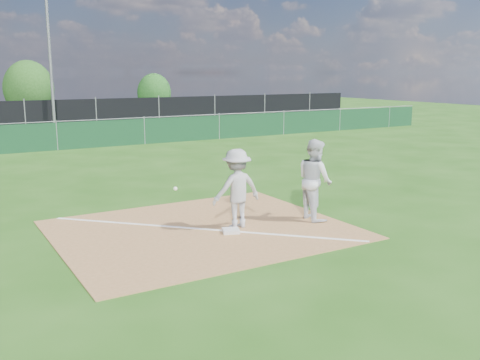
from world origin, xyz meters
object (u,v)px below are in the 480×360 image
car_right (114,111)px  tree_right (154,93)px  tree_mid (29,89)px  car_mid (8,114)px  first_base (231,231)px  play_at_first (237,189)px  light_pole (50,60)px  runner (315,180)px

car_right → tree_right: 6.82m
tree_mid → car_right: bearing=-44.1°
car_right → tree_right: tree_right is taller
car_mid → first_base: bearing=168.5°
play_at_first → car_right: play_at_first is taller
light_pole → car_mid: (-1.87, 4.43, -3.23)m
runner → car_right: runner is taller
first_base → play_at_first: 0.92m
light_pole → tree_mid: light_pole is taller
first_base → car_right: 28.63m
runner → light_pole: bearing=11.1°
play_at_first → car_mid: (-1.09, 26.37, -0.11)m
runner → car_mid: size_ratio=0.40×
play_at_first → car_mid: bearing=92.4°
light_pole → play_at_first: light_pole is taller
tree_mid → runner: bearing=-88.8°
light_pole → play_at_first: bearing=-92.0°
runner → car_mid: bearing=14.6°
runner → tree_right: 33.79m
tree_mid → play_at_first: bearing=-92.2°
play_at_first → car_right: (6.07, 27.63, -0.25)m
runner → car_right: 28.22m
first_base → tree_right: tree_right is taller
runner → car_right: bearing=-0.3°
play_at_first → tree_mid: 32.37m
tree_mid → first_base: bearing=-92.7°
play_at_first → car_mid: size_ratio=0.46×
light_pole → tree_mid: size_ratio=1.89×
first_base → play_at_first: bearing=42.2°
car_right → tree_right: size_ratio=1.30×
play_at_first → car_mid: 26.39m
first_base → tree_right: (11.26, 32.54, 1.63)m
car_mid → play_at_first: bearing=169.2°
light_pole → tree_mid: (0.45, 10.38, -1.82)m
runner → car_mid: (-2.99, 26.65, -0.16)m
first_base → car_right: size_ratio=0.08×
car_right → tree_mid: 6.93m
car_mid → tree_mid: (2.32, 5.96, 1.41)m
first_base → car_right: car_right is taller
car_mid → tree_mid: 6.54m
car_right → tree_mid: bearing=48.2°
tree_mid → tree_right: size_ratio=1.29×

